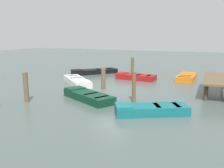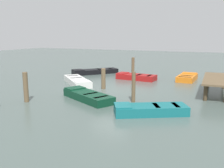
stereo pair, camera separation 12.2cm
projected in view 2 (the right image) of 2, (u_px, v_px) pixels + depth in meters
ground_plane at (112, 89)px, 15.90m from camera, size 80.00×80.00×0.00m
dock_segment at (216, 80)px, 14.52m from camera, size 4.63×1.61×0.95m
rowboat_dark_green at (88, 96)px, 13.31m from camera, size 2.51×3.53×0.46m
rowboat_orange at (187, 77)px, 19.07m from camera, size 2.65×1.28×0.46m
rowboat_red at (136, 77)px, 19.40m from camera, size 1.39×3.09×0.46m
rowboat_white at (77, 81)px, 17.61m from camera, size 3.45×3.56×0.46m
rowboat_teal at (150, 109)px, 10.86m from camera, size 2.46×3.25×0.46m
rowboat_black at (95, 71)px, 22.31m from camera, size 3.83×3.50×0.46m
mooring_piling_mid_left at (133, 66)px, 21.33m from camera, size 0.26×0.26×1.53m
mooring_piling_far_left at (103, 79)px, 15.98m from camera, size 0.27×0.27×1.31m
mooring_piling_mid_right at (134, 87)px, 12.74m from camera, size 0.20×0.20×1.57m
mooring_piling_near_left at (26, 87)px, 12.79m from camera, size 0.25×0.25×1.55m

